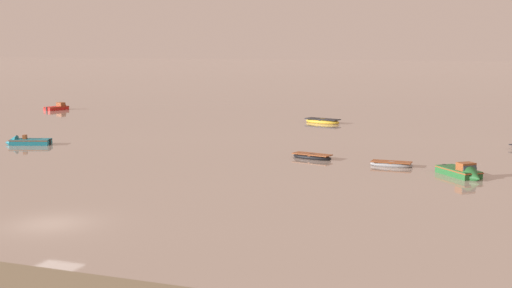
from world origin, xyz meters
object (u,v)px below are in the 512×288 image
(rowboat_moored_2, at_px, (323,121))
(motorboat_moored_4, at_px, (24,142))
(rowboat_moored_4, at_px, (312,157))
(motorboat_moored_0, at_px, (60,108))
(rowboat_moored_1, at_px, (391,164))
(motorboat_moored_3, at_px, (464,174))

(rowboat_moored_2, distance_m, motorboat_moored_4, 35.82)
(rowboat_moored_2, height_order, motorboat_moored_4, motorboat_moored_4)
(rowboat_moored_2, xyz_separation_m, rowboat_moored_4, (6.38, -26.53, -0.05))
(motorboat_moored_0, height_order, rowboat_moored_4, motorboat_moored_0)
(rowboat_moored_1, height_order, motorboat_moored_3, motorboat_moored_3)
(motorboat_moored_3, bearing_deg, rowboat_moored_2, 171.73)
(motorboat_moored_4, bearing_deg, rowboat_moored_4, 164.24)
(rowboat_moored_4, xyz_separation_m, motorboat_moored_3, (12.66, -4.19, 0.09))
(motorboat_moored_0, bearing_deg, rowboat_moored_2, -81.46)
(rowboat_moored_1, xyz_separation_m, rowboat_moored_4, (-6.92, 1.37, 0.01))
(rowboat_moored_4, relative_size, motorboat_moored_3, 0.89)
(motorboat_moored_0, distance_m, rowboat_moored_1, 62.89)
(motorboat_moored_0, distance_m, motorboat_moored_3, 69.27)
(rowboat_moored_2, height_order, rowboat_moored_4, rowboat_moored_2)
(motorboat_moored_0, xyz_separation_m, rowboat_moored_2, (41.19, -3.49, -0.04))
(rowboat_moored_2, bearing_deg, motorboat_moored_0, 11.32)
(motorboat_moored_0, relative_size, rowboat_moored_4, 1.15)
(motorboat_moored_0, distance_m, rowboat_moored_2, 41.34)
(motorboat_moored_0, height_order, rowboat_moored_1, motorboat_moored_0)
(rowboat_moored_4, bearing_deg, motorboat_moored_4, 17.33)
(motorboat_moored_4, bearing_deg, rowboat_moored_1, 161.28)
(rowboat_moored_1, relative_size, motorboat_moored_3, 0.79)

